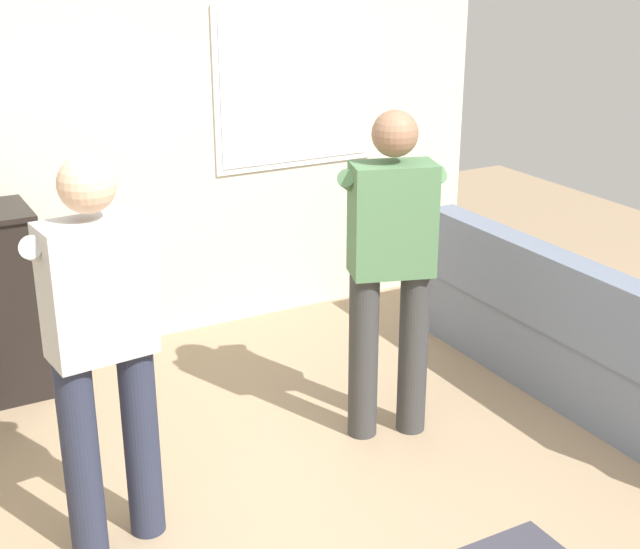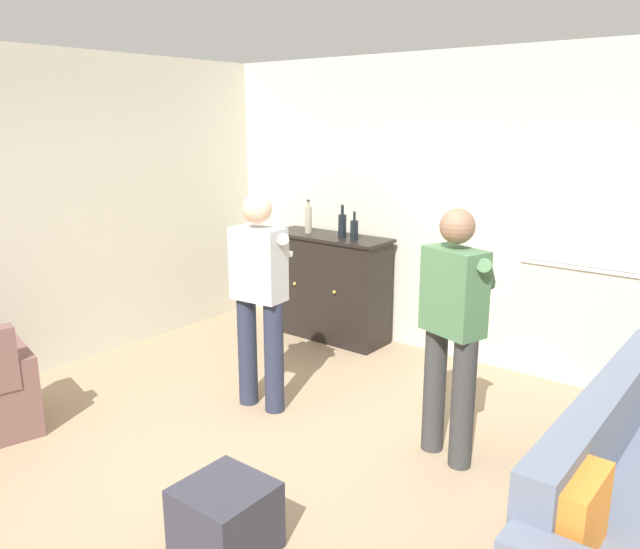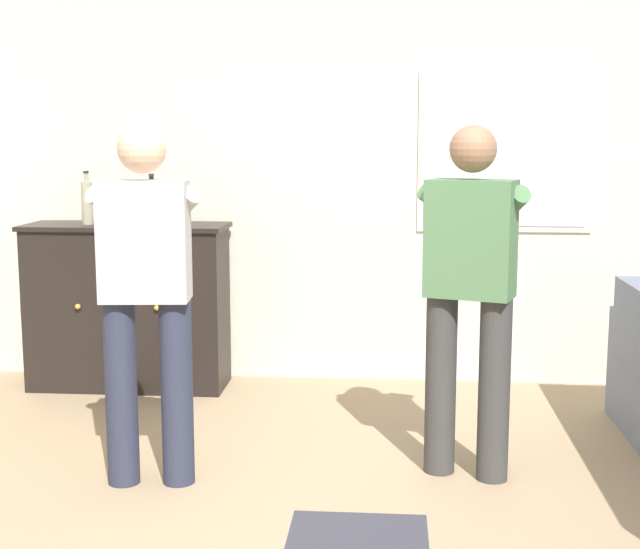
{
  "view_description": "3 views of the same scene",
  "coord_description": "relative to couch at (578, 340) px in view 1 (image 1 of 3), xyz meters",
  "views": [
    {
      "loc": [
        -1.38,
        -2.51,
        2.41
      ],
      "look_at": [
        0.31,
        0.57,
        1.09
      ],
      "focal_mm": 50.0,
      "sensor_mm": 36.0,
      "label": 1
    },
    {
      "loc": [
        2.56,
        -2.6,
        2.22
      ],
      "look_at": [
        0.09,
        0.54,
        1.21
      ],
      "focal_mm": 35.0,
      "sensor_mm": 36.0,
      "label": 2
    },
    {
      "loc": [
        0.52,
        -3.28,
        1.62
      ],
      "look_at": [
        0.21,
        0.54,
        1.03
      ],
      "focal_mm": 50.0,
      "sensor_mm": 36.0,
      "label": 3
    }
  ],
  "objects": [
    {
      "name": "wall_back_with_window",
      "position": [
        -2.0,
        1.93,
        1.07
      ],
      "size": [
        5.2,
        0.15,
        2.8
      ],
      "color": "beige",
      "rests_on": "ground"
    },
    {
      "name": "couch",
      "position": [
        0.0,
        0.0,
        0.0
      ],
      "size": [
        0.57,
        2.55,
        0.85
      ],
      "color": "slate",
      "rests_on": "ground"
    },
    {
      "name": "person_standing_left",
      "position": [
        -2.64,
        -0.04,
        0.61
      ],
      "size": [
        0.56,
        0.49,
        1.68
      ],
      "color": "#282D42",
      "rests_on": "ground"
    },
    {
      "name": "person_standing_right",
      "position": [
        -1.15,
        0.18,
        0.61
      ],
      "size": [
        0.53,
        0.52,
        1.68
      ],
      "color": "#383838",
      "rests_on": "ground"
    }
  ]
}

